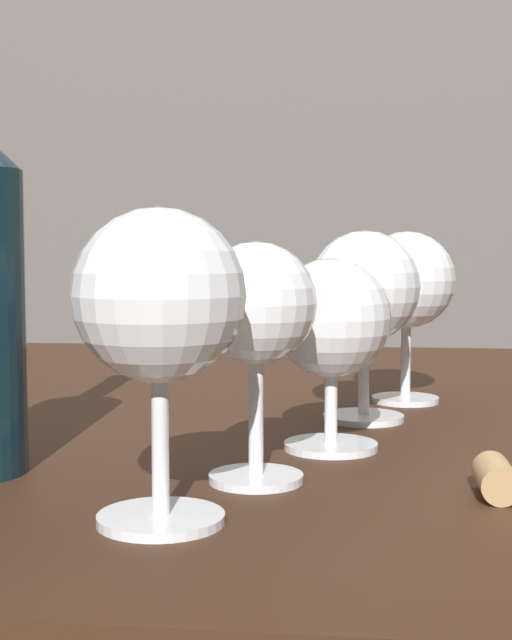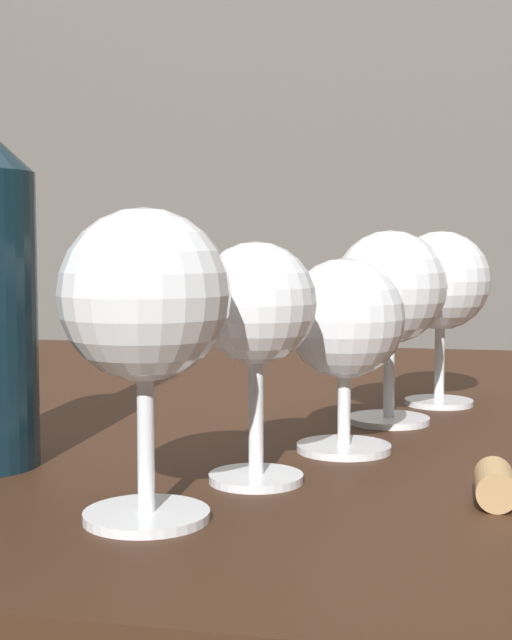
% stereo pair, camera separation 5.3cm
% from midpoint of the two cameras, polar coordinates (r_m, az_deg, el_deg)
% --- Properties ---
extents(back_wall, '(5.00, 0.08, 2.60)m').
position_cam_midpoint_polar(back_wall, '(1.98, 4.27, 16.27)').
color(back_wall, '#59544F').
rests_on(back_wall, ground_plane).
extents(dining_table, '(1.15, 0.98, 0.76)m').
position_cam_midpoint_polar(dining_table, '(0.84, 1.06, -11.79)').
color(dining_table, '#382114').
rests_on(dining_table, ground_plane).
extents(wine_glass_rose, '(0.09, 0.09, 0.16)m').
position_cam_midpoint_polar(wine_glass_rose, '(0.46, -9.49, 1.06)').
color(wine_glass_rose, white).
rests_on(wine_glass_rose, dining_table).
extents(wine_glass_white, '(0.07, 0.07, 0.14)m').
position_cam_midpoint_polar(wine_glass_white, '(0.53, -2.86, 0.59)').
color(wine_glass_white, white).
rests_on(wine_glass_white, dining_table).
extents(wine_glass_chardonnay, '(0.08, 0.08, 0.13)m').
position_cam_midpoint_polar(wine_glass_chardonnay, '(0.62, 2.36, 0.00)').
color(wine_glass_chardonnay, white).
rests_on(wine_glass_chardonnay, dining_table).
extents(wine_glass_amber, '(0.09, 0.09, 0.15)m').
position_cam_midpoint_polar(wine_glass_amber, '(0.73, 4.81, 1.93)').
color(wine_glass_amber, white).
rests_on(wine_glass_amber, dining_table).
extents(wine_glass_port, '(0.09, 0.09, 0.16)m').
position_cam_midpoint_polar(wine_glass_port, '(0.82, 7.69, 2.26)').
color(wine_glass_port, white).
rests_on(wine_glass_port, dining_table).
extents(cork, '(0.02, 0.04, 0.02)m').
position_cam_midpoint_polar(cork, '(0.53, 12.10, -9.77)').
color(cork, tan).
rests_on(cork, dining_table).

